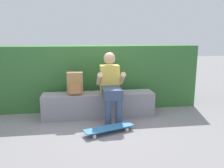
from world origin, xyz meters
name	(u,v)px	position (x,y,z in m)	size (l,w,h in m)	color
ground_plane	(101,122)	(0.00, 0.00, 0.00)	(24.00, 24.00, 0.00)	gray
bench_main	(99,105)	(0.00, 0.32, 0.22)	(2.05, 0.41, 0.45)	gray
person_skater	(111,84)	(0.20, 0.11, 0.65)	(0.49, 0.62, 1.20)	gold
skateboard_near_person	(109,128)	(0.09, -0.47, 0.07)	(0.82, 0.45, 0.09)	teal
backpack_on_bench	(75,84)	(-0.43, 0.31, 0.64)	(0.28, 0.23, 0.40)	#A37A47
hedge_row	(80,77)	(-0.34, 0.99, 0.64)	(4.84, 0.67, 1.28)	#336630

